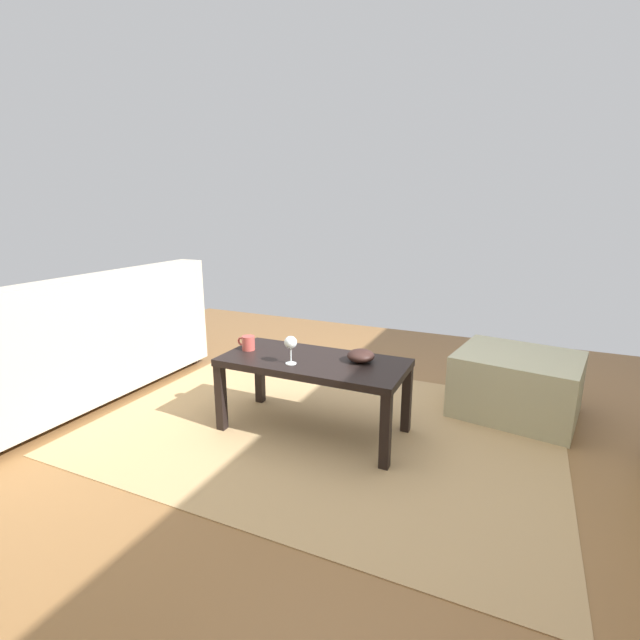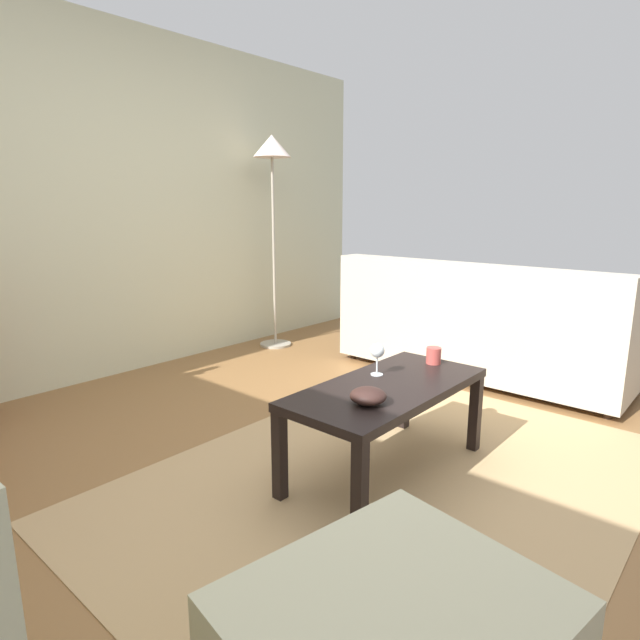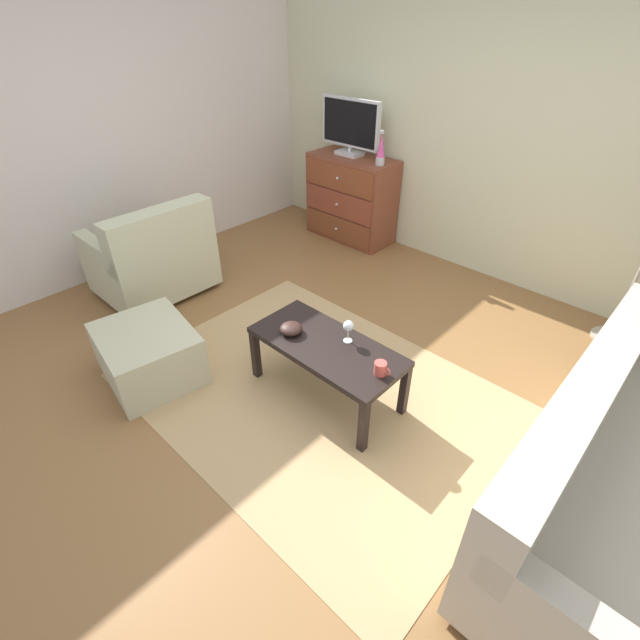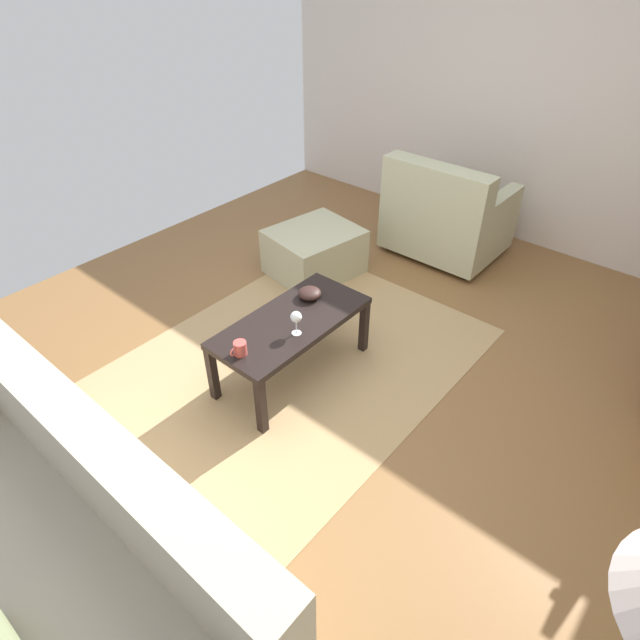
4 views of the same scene
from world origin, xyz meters
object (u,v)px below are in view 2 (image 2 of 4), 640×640
at_px(bowl_decorative, 368,396).
at_px(standing_lamp, 272,167).
at_px(mug, 434,355).
at_px(couch_large, 480,330).
at_px(coffee_table, 388,396).
at_px(wine_glass, 377,352).

distance_m(bowl_decorative, standing_lamp, 2.83).
distance_m(mug, bowl_decorative, 0.69).
bearing_deg(standing_lamp, bowl_decorative, -125.55).
bearing_deg(couch_large, mug, -165.99).
xyz_separation_m(bowl_decorative, standing_lamp, (1.52, 2.13, 1.09)).
bearing_deg(coffee_table, wine_glass, 56.01).
distance_m(coffee_table, mug, 0.44).
bearing_deg(couch_large, wine_glass, -172.88).
bearing_deg(bowl_decorative, couch_large, 11.39).
bearing_deg(mug, standing_lamp, 67.82).
height_order(coffee_table, standing_lamp, standing_lamp).
relative_size(bowl_decorative, couch_large, 0.07).
bearing_deg(standing_lamp, mug, -112.18).
xyz_separation_m(mug, couch_large, (1.26, 0.31, -0.14)).
bearing_deg(standing_lamp, coffee_table, -121.62).
height_order(bowl_decorative, standing_lamp, standing_lamp).
distance_m(mug, couch_large, 1.31).
relative_size(wine_glass, couch_large, 0.08).
height_order(coffee_table, wine_glass, wine_glass).
relative_size(mug, standing_lamp, 0.06).
bearing_deg(standing_lamp, wine_glass, -121.47).
height_order(coffee_table, mug, mug).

